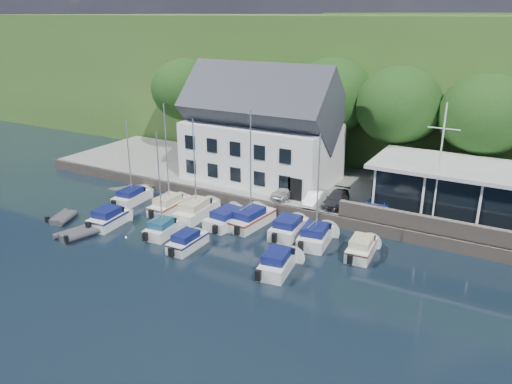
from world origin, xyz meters
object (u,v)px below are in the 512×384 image
car_silver (286,191)px  boat_r1_5 (289,226)px  car_white (315,198)px  flagpole (439,166)px  boat_r2_2 (188,240)px  dinghy_0 (63,217)px  boat_r1_0 (129,158)px  dinghy_1 (78,232)px  club_pavilion (457,190)px  boat_r2_3 (278,260)px  boat_r1_4 (251,171)px  boat_r2_0 (109,216)px  car_dgrey (337,199)px  harbor_building (262,135)px  boat_r1_7 (362,246)px  car_blue (379,203)px  boat_r1_2 (194,164)px  boat_r1_6 (318,185)px  boat_r2_1 (160,185)px  boat_r1_3 (228,216)px

car_silver → boat_r1_5: (2.71, -5.10, -0.84)m
car_white → flagpole: 10.35m
boat_r2_2 → dinghy_0: (-12.21, -0.85, -0.35)m
boat_r1_0 → dinghy_1: size_ratio=2.66×
club_pavilion → flagpole: flagpole is taller
boat_r2_3 → dinghy_0: bearing=174.7°
boat_r1_4 → boat_r2_0: (-10.02, -5.59, -3.84)m
car_dgrey → dinghy_1: bearing=-144.6°
boat_r1_5 → harbor_building: bearing=126.0°
boat_r1_7 → car_blue: bearing=91.6°
car_dgrey → boat_r2_0: 18.78m
dinghy_1 → boat_r1_2: bearing=69.8°
boat_r1_0 → boat_r1_6: boat_r1_6 is taller
boat_r1_0 → boat_r2_1: bearing=-35.7°
car_blue → boat_r1_2: boat_r1_2 is taller
boat_r1_0 → boat_r1_7: 21.82m
harbor_building → flagpole: 17.26m
club_pavilion → boat_r2_0: size_ratio=2.49×
boat_r2_1 → boat_r2_3: size_ratio=1.46×
boat_r1_3 → boat_r1_0: bearing=-173.2°
harbor_building → car_white: harbor_building is taller
car_silver → boat_r1_6: boat_r1_6 is taller
flagpole → dinghy_0: bearing=-156.7°
boat_r1_3 → boat_r2_2: 5.17m
harbor_building → boat_r1_7: (13.26, -9.25, -4.65)m
car_dgrey → dinghy_1: car_dgrey is taller
boat_r2_0 → car_white: bearing=31.1°
flagpole → boat_r1_3: bearing=-158.9°
flagpole → boat_r2_3: 14.04m
boat_r1_3 → boat_r1_5: (5.14, 0.58, 0.04)m
boat_r1_3 → boat_r1_5: boat_r1_5 is taller
flagpole → boat_r2_1: 20.75m
boat_r1_0 → club_pavilion: bearing=13.9°
harbor_building → boat_r2_2: bearing=-82.8°
car_white → boat_r1_3: bearing=-136.1°
boat_r2_3 → dinghy_1: size_ratio=1.80×
boat_r1_6 → boat_r1_3: bearing=174.7°
club_pavilion → boat_r1_3: (-15.93, -8.81, -2.34)m
boat_r1_5 → boat_r2_3: size_ratio=0.98×
boat_r2_0 → boat_r2_3: 15.37m
flagpole → boat_r1_3: size_ratio=1.50×
boat_r1_0 → boat_r1_3: bearing=-4.6°
boat_r2_2 → car_silver: bearing=75.8°
boat_r1_7 → dinghy_0: boat_r1_7 is taller
car_white → boat_r1_4: 6.62m
boat_r1_3 → boat_r1_5: size_ratio=1.13×
car_white → dinghy_1: size_ratio=1.09×
car_dgrey → boat_r1_5: size_ratio=0.70×
car_white → boat_r1_7: size_ratio=0.64×
boat_r1_6 → boat_r1_5: bearing=165.0°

